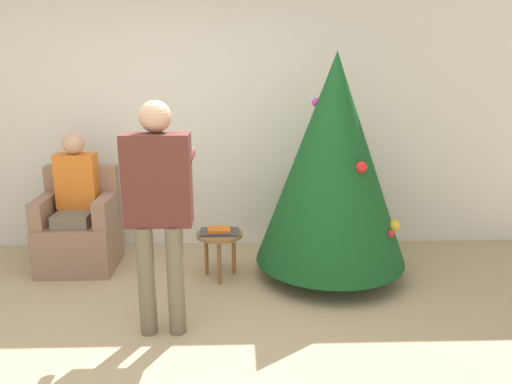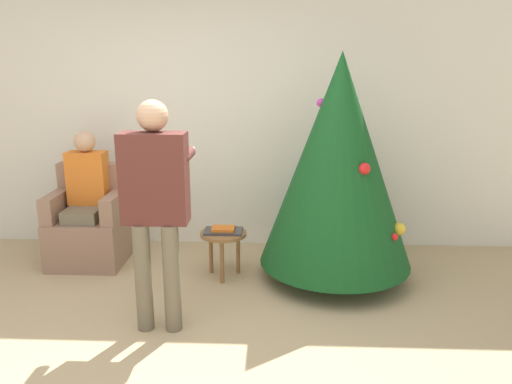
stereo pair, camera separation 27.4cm
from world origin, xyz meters
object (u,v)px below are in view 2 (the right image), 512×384
armchair (90,227)px  person_standing (155,196)px  christmas_tree (338,161)px  side_stool (223,239)px  person_seated (86,192)px

armchair → person_standing: person_standing is taller
christmas_tree → side_stool: bearing=-178.7°
person_seated → person_standing: (0.95, -1.17, 0.29)m
armchair → person_seated: bearing=-90.0°
armchair → person_standing: bearing=-51.3°
person_seated → side_stool: person_seated is taller
person_standing → christmas_tree: bearing=33.5°
person_standing → armchair: bearing=128.7°
person_standing → side_stool: size_ratio=3.90×
person_seated → armchair: bearing=90.0°
armchair → side_stool: bearing=-13.2°
christmas_tree → side_stool: christmas_tree is taller
christmas_tree → person_standing: christmas_tree is taller
christmas_tree → side_stool: size_ratio=4.69×
christmas_tree → armchair: size_ratio=2.12×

